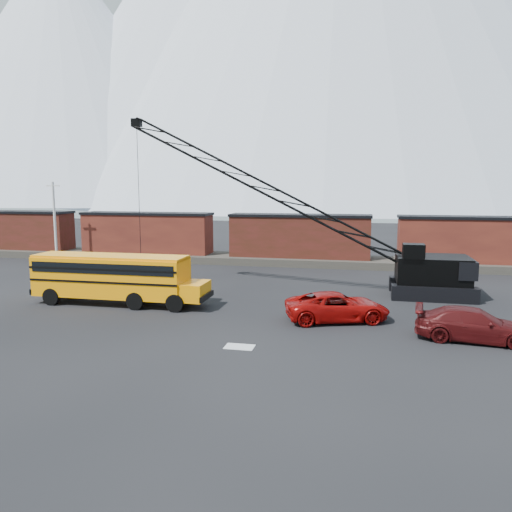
{
  "coord_description": "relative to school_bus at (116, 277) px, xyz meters",
  "views": [
    {
      "loc": [
        6.14,
        -26.15,
        7.58
      ],
      "look_at": [
        -0.81,
        5.67,
        3.0
      ],
      "focal_mm": 35.0,
      "sensor_mm": 36.0,
      "label": 1
    }
  ],
  "objects": [
    {
      "name": "ground",
      "position": [
        9.4,
        -2.75,
        -1.79
      ],
      "size": [
        160.0,
        160.0,
        0.0
      ],
      "primitive_type": "plane",
      "color": "black",
      "rests_on": "ground"
    },
    {
      "name": "crawler_crane",
      "position": [
        9.68,
        6.62,
        5.01
      ],
      "size": [
        24.57,
        4.2,
        12.71
      ],
      "color": "black",
      "rests_on": "ground"
    },
    {
      "name": "boxcar_mid",
      "position": [
        9.4,
        19.25,
        0.97
      ],
      "size": [
        13.7,
        3.1,
        4.17
      ],
      "color": "#531B17",
      "rests_on": "gravel_berm"
    },
    {
      "name": "maroon_suv",
      "position": [
        20.95,
        -3.33,
        -0.99
      ],
      "size": [
        5.78,
        2.84,
        1.62
      ],
      "primitive_type": "imported",
      "rotation": [
        0.0,
        0.0,
        1.46
      ],
      "color": "#430C0D",
      "rests_on": "ground"
    },
    {
      "name": "boxcar_east_near",
      "position": [
        25.4,
        19.25,
        0.97
      ],
      "size": [
        13.7,
        3.1,
        4.17
      ],
      "color": "#481A14",
      "rests_on": "gravel_berm"
    },
    {
      "name": "school_bus",
      "position": [
        0.0,
        0.0,
        0.0
      ],
      "size": [
        11.65,
        2.65,
        3.19
      ],
      "color": "#FF9405",
      "rests_on": "ground"
    },
    {
      "name": "boxcar_west_near",
      "position": [
        -6.6,
        19.25,
        0.97
      ],
      "size": [
        13.7,
        3.1,
        4.17
      ],
      "color": "#481A14",
      "rests_on": "gravel_berm"
    },
    {
      "name": "snow_patch",
      "position": [
        9.9,
        -6.75,
        -1.78
      ],
      "size": [
        1.4,
        0.9,
        0.02
      ],
      "primitive_type": "cube",
      "color": "silver",
      "rests_on": "ground"
    },
    {
      "name": "gravel_berm",
      "position": [
        9.4,
        19.25,
        -1.44
      ],
      "size": [
        120.0,
        5.0,
        0.7
      ],
      "primitive_type": "cube",
      "color": "#49443C",
      "rests_on": "ground"
    },
    {
      "name": "boxcar_west_far",
      "position": [
        -22.6,
        19.25,
        0.97
      ],
      "size": [
        13.7,
        3.1,
        4.17
      ],
      "color": "#531B17",
      "rests_on": "gravel_berm"
    },
    {
      "name": "red_pickup",
      "position": [
        14.16,
        -1.02,
        -0.98
      ],
      "size": [
        6.38,
        4.37,
        1.62
      ],
      "primitive_type": "imported",
      "rotation": [
        0.0,
        0.0,
        1.89
      ],
      "color": "#970907",
      "rests_on": "ground"
    },
    {
      "name": "utility_pole",
      "position": [
        -14.6,
        15.25,
        2.36
      ],
      "size": [
        1.4,
        0.24,
        8.0
      ],
      "color": "silver",
      "rests_on": "ground"
    },
    {
      "name": "mountain_ridge",
      "position": [
        15.6,
        280.03,
        90.78
      ],
      "size": [
        800.0,
        340.0,
        240.0
      ],
      "color": "white",
      "rests_on": "ground"
    }
  ]
}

